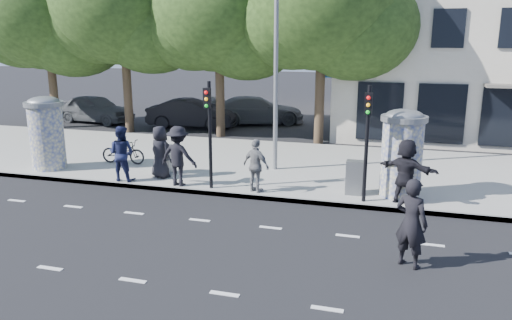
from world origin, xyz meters
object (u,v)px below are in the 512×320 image
(ad_column_right, at_px, (402,151))
(car_right, at_px, (257,110))
(street_lamp, at_px, (276,39))
(car_mid, at_px, (192,114))
(cabinet_left, at_px, (164,159))
(bicycle, at_px, (123,152))
(ped_f, at_px, (406,171))
(traffic_pole_far, at_px, (367,132))
(ad_column_left, at_px, (46,131))
(traffic_pole_near, at_px, (209,124))
(ped_c, at_px, (121,153))
(ped_d, at_px, (178,156))
(ped_e, at_px, (256,166))
(cabinet_right, at_px, (354,178))
(man_road, at_px, (411,223))
(car_left, at_px, (95,109))
(ped_a, at_px, (160,152))

(ad_column_right, relative_size, car_right, 0.49)
(street_lamp, height_order, car_mid, street_lamp)
(cabinet_left, relative_size, car_mid, 0.22)
(cabinet_left, bearing_deg, bicycle, 151.75)
(ped_f, xyz_separation_m, car_right, (-8.11, 12.70, -0.33))
(traffic_pole_far, distance_m, ped_f, 1.62)
(ad_column_left, height_order, traffic_pole_near, traffic_pole_near)
(ad_column_right, bearing_deg, ped_c, -174.59)
(ped_d, height_order, ped_e, ped_d)
(ped_e, distance_m, cabinet_right, 3.03)
(ad_column_left, xyz_separation_m, cabinet_left, (4.37, 0.55, -0.87))
(ped_f, bearing_deg, man_road, 115.84)
(traffic_pole_near, relative_size, car_left, 0.73)
(traffic_pole_near, height_order, car_right, traffic_pole_near)
(man_road, bearing_deg, traffic_pole_near, -3.58)
(ad_column_left, height_order, car_left, ad_column_left)
(traffic_pole_far, bearing_deg, car_left, 146.16)
(street_lamp, xyz_separation_m, car_left, (-12.71, 7.96, -4.00))
(bicycle, xyz_separation_m, cabinet_left, (2.13, -0.84, 0.06))
(man_road, distance_m, car_right, 18.55)
(cabinet_left, height_order, cabinet_right, cabinet_right)
(ped_a, bearing_deg, car_left, -24.22)
(ped_f, relative_size, car_right, 0.36)
(ped_a, xyz_separation_m, cabinet_right, (6.55, -0.07, -0.37))
(ped_a, xyz_separation_m, cabinet_left, (-0.13, 0.52, -0.38))
(car_mid, xyz_separation_m, car_right, (3.05, 2.22, -0.01))
(ad_column_left, relative_size, cabinet_left, 2.57)
(cabinet_right, height_order, car_right, car_right)
(car_right, bearing_deg, ped_c, 152.39)
(ad_column_left, distance_m, ped_f, 12.56)
(ped_d, relative_size, bicycle, 1.12)
(ped_c, xyz_separation_m, cabinet_left, (0.96, 1.20, -0.41))
(man_road, height_order, car_left, man_road)
(ad_column_right, bearing_deg, ped_d, -173.02)
(ped_f, bearing_deg, street_lamp, -5.64)
(ad_column_right, relative_size, ped_d, 1.36)
(ped_c, relative_size, car_mid, 0.39)
(ped_c, relative_size, car_right, 0.35)
(ped_d, bearing_deg, man_road, 157.28)
(traffic_pole_near, relative_size, cabinet_left, 3.30)
(ad_column_right, height_order, ped_f, ad_column_right)
(ped_c, distance_m, ped_f, 9.12)
(ped_d, bearing_deg, street_lamp, -127.05)
(cabinet_right, bearing_deg, car_right, 117.64)
(car_left, bearing_deg, ped_f, -113.87)
(ped_f, height_order, bicycle, ped_f)
(traffic_pole_near, distance_m, car_mid, 11.99)
(cabinet_left, bearing_deg, ped_c, -135.43)
(street_lamp, bearing_deg, ped_c, -148.72)
(ped_e, bearing_deg, ped_c, 24.41)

